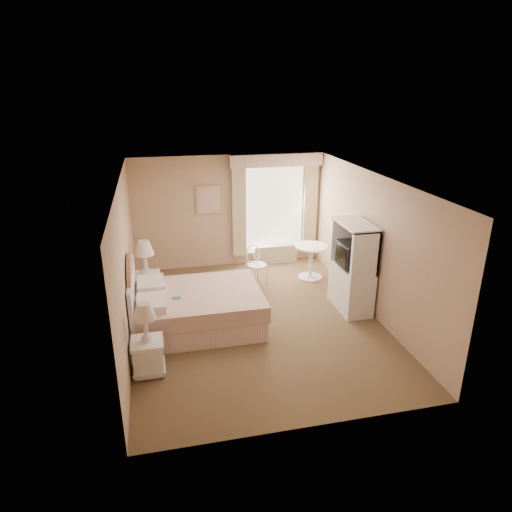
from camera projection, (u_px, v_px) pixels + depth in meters
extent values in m
cube|color=brown|center=(256.00, 320.00, 8.04)|extent=(4.20, 5.50, 0.01)
cube|color=silver|center=(256.00, 179.00, 7.16)|extent=(4.20, 5.50, 0.01)
cube|color=tan|center=(228.00, 212.00, 10.11)|extent=(4.20, 0.01, 2.50)
cube|color=tan|center=(310.00, 338.00, 5.09)|extent=(4.20, 0.01, 2.50)
cube|color=tan|center=(126.00, 264.00, 7.17)|extent=(0.01, 5.50, 2.50)
cube|color=tan|center=(372.00, 245.00, 8.04)|extent=(0.01, 5.50, 2.50)
cube|color=white|center=(275.00, 209.00, 10.30)|extent=(1.30, 0.02, 2.00)
cube|color=beige|center=(239.00, 212.00, 10.08)|extent=(0.30, 0.08, 2.05)
cube|color=beige|center=(310.00, 208.00, 10.42)|extent=(0.30, 0.08, 2.05)
cube|color=tan|center=(276.00, 160.00, 9.82)|extent=(2.05, 0.20, 0.28)
cube|color=beige|center=(275.00, 254.00, 10.59)|extent=(1.00, 0.22, 0.42)
cube|color=tan|center=(208.00, 200.00, 9.88)|extent=(0.52, 0.03, 0.62)
cube|color=beige|center=(208.00, 200.00, 9.86)|extent=(0.42, 0.02, 0.52)
cube|color=tan|center=(199.00, 316.00, 7.81)|extent=(2.07, 1.58, 0.36)
cube|color=#C4A993|center=(198.00, 300.00, 7.69)|extent=(2.13, 1.64, 0.28)
cube|color=beige|center=(151.00, 303.00, 7.13)|extent=(0.44, 0.61, 0.14)
cube|color=beige|center=(151.00, 284.00, 7.81)|extent=(0.44, 0.61, 0.14)
cube|color=#227E41|center=(176.00, 298.00, 7.43)|extent=(0.14, 0.10, 0.01)
cube|color=silver|center=(133.00, 303.00, 7.46)|extent=(0.06, 1.68, 1.09)
cylinder|color=#9B7252|center=(133.00, 298.00, 7.42)|extent=(0.05, 1.49, 1.49)
cube|color=white|center=(148.00, 358.00, 6.51)|extent=(0.41, 0.41, 0.45)
cube|color=white|center=(147.00, 342.00, 6.42)|extent=(0.45, 0.45, 0.05)
cube|color=white|center=(149.00, 367.00, 6.57)|extent=(0.45, 0.45, 0.05)
cylinder|color=silver|center=(147.00, 338.00, 6.40)|extent=(0.14, 0.14, 0.09)
cylinder|color=silver|center=(145.00, 327.00, 6.33)|extent=(0.06, 0.06, 0.36)
cone|color=silver|center=(144.00, 311.00, 6.25)|extent=(0.32, 0.32, 0.23)
cube|color=white|center=(148.00, 290.00, 8.59)|extent=(0.46, 0.46, 0.50)
cube|color=white|center=(146.00, 276.00, 8.49)|extent=(0.50, 0.50, 0.06)
cube|color=white|center=(148.00, 298.00, 8.65)|extent=(0.50, 0.50, 0.05)
cylinder|color=silver|center=(146.00, 272.00, 8.46)|extent=(0.16, 0.16, 0.10)
cylinder|color=silver|center=(145.00, 262.00, 8.39)|extent=(0.07, 0.07, 0.40)
cone|color=silver|center=(144.00, 248.00, 8.30)|extent=(0.36, 0.36, 0.26)
cylinder|color=silver|center=(310.00, 277.00, 9.80)|extent=(0.51, 0.51, 0.03)
cylinder|color=silver|center=(311.00, 262.00, 9.67)|extent=(0.08, 0.08, 0.69)
cylinder|color=white|center=(311.00, 247.00, 9.55)|extent=(0.69, 0.69, 0.04)
cylinder|color=silver|center=(255.00, 279.00, 9.26)|extent=(0.03, 0.03, 0.40)
cylinder|color=silver|center=(267.00, 275.00, 9.43)|extent=(0.03, 0.03, 0.40)
cylinder|color=silver|center=(247.00, 274.00, 9.48)|extent=(0.03, 0.03, 0.40)
cylinder|color=silver|center=(258.00, 271.00, 9.66)|extent=(0.03, 0.03, 0.40)
cylinder|color=white|center=(257.00, 265.00, 9.39)|extent=(0.52, 0.52, 0.04)
torus|color=silver|center=(253.00, 254.00, 9.40)|extent=(0.39, 0.25, 0.38)
cylinder|color=silver|center=(247.00, 257.00, 9.35)|extent=(0.03, 0.03, 0.35)
cylinder|color=silver|center=(258.00, 254.00, 9.52)|extent=(0.03, 0.03, 0.35)
cube|color=white|center=(351.00, 288.00, 8.35)|extent=(0.50, 0.99, 0.81)
cube|color=white|center=(365.00, 255.00, 7.65)|extent=(0.50, 0.07, 0.81)
cube|color=white|center=(344.00, 238.00, 8.49)|extent=(0.50, 0.07, 0.81)
cube|color=white|center=(356.00, 224.00, 7.92)|extent=(0.50, 0.99, 0.05)
cube|color=white|center=(366.00, 245.00, 8.11)|extent=(0.04, 0.99, 0.81)
cube|color=black|center=(352.00, 254.00, 8.12)|extent=(0.43, 0.54, 0.43)
cube|color=black|center=(341.00, 255.00, 8.07)|extent=(0.02, 0.45, 0.36)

